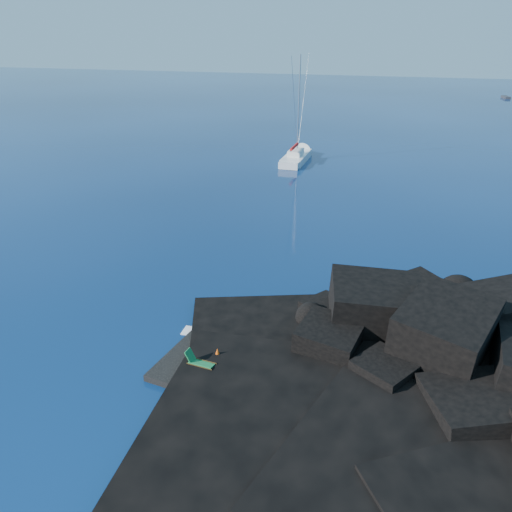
# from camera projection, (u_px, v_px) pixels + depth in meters

# --- Properties ---
(ground) EXTENTS (400.00, 400.00, 0.00)m
(ground) POSITION_uv_depth(u_px,v_px,m) (165.00, 358.00, 25.93)
(ground) COLOR #031331
(ground) RESTS_ON ground
(headland) EXTENTS (24.00, 24.00, 3.60)m
(headland) POSITION_uv_depth(u_px,v_px,m) (427.00, 373.00, 24.74)
(headland) COLOR black
(headland) RESTS_ON ground
(beach) EXTENTS (9.08, 6.86, 0.70)m
(beach) POSITION_uv_depth(u_px,v_px,m) (249.00, 369.00, 25.05)
(beach) COLOR black
(beach) RESTS_ON ground
(surf_foam) EXTENTS (10.00, 8.00, 0.06)m
(surf_foam) POSITION_uv_depth(u_px,v_px,m) (283.00, 326.00, 28.80)
(surf_foam) COLOR white
(surf_foam) RESTS_ON ground
(sailboat) EXTENTS (3.15, 12.77, 13.29)m
(sailboat) POSITION_uv_depth(u_px,v_px,m) (296.00, 161.00, 66.23)
(sailboat) COLOR silver
(sailboat) RESTS_ON ground
(deck_chair) EXTENTS (1.47, 0.72, 0.98)m
(deck_chair) POSITION_uv_depth(u_px,v_px,m) (202.00, 360.00, 24.33)
(deck_chair) COLOR #186F38
(deck_chair) RESTS_ON beach
(towel) EXTENTS (1.85, 1.02, 0.05)m
(towel) POSITION_uv_depth(u_px,v_px,m) (288.00, 369.00, 24.42)
(towel) COLOR silver
(towel) RESTS_ON beach
(sunbather) EXTENTS (1.71, 0.61, 0.24)m
(sunbather) POSITION_uv_depth(u_px,v_px,m) (288.00, 367.00, 24.37)
(sunbather) COLOR tan
(sunbather) RESTS_ON towel
(marker_cone) EXTENTS (0.51, 0.51, 0.59)m
(marker_cone) POSITION_uv_depth(u_px,v_px,m) (218.00, 353.00, 25.18)
(marker_cone) COLOR #FF560D
(marker_cone) RESTS_ON beach
(distant_boat_a) EXTENTS (2.01, 4.35, 0.56)m
(distant_boat_a) POSITION_uv_depth(u_px,v_px,m) (506.00, 98.00, 131.65)
(distant_boat_a) COLOR #29292F
(distant_boat_a) RESTS_ON ground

